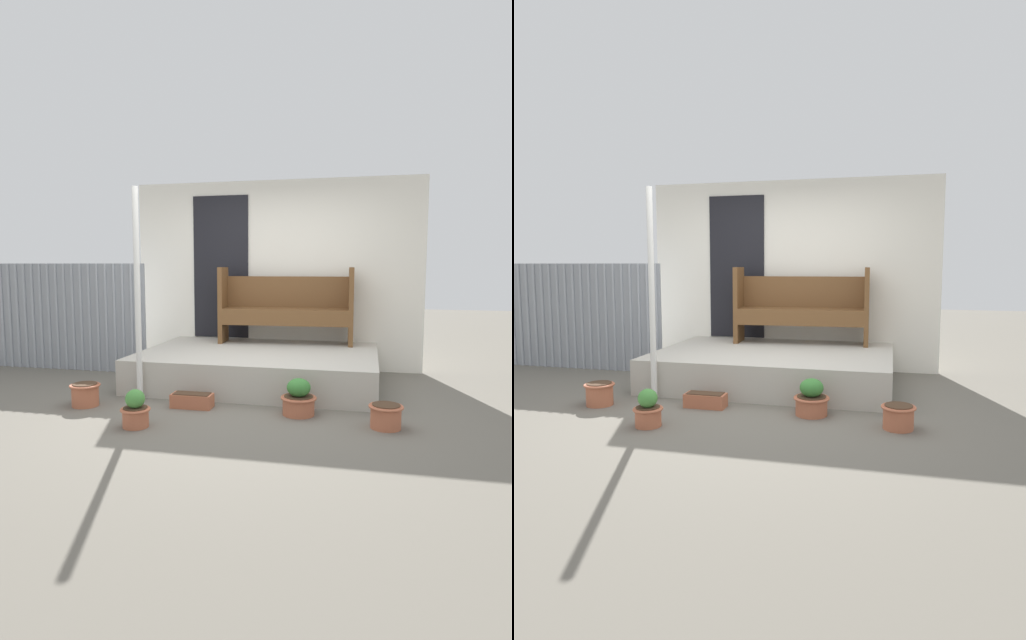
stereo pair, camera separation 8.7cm
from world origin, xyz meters
TOP-DOWN VIEW (x-y plane):
  - ground_plane at (0.00, 0.00)m, footprint 24.00×24.00m
  - porch_slab at (-0.02, 0.97)m, footprint 2.82×1.94m
  - house_wall at (-0.05, 1.97)m, footprint 4.02×0.08m
  - fence_corrugated at (-3.04, 1.16)m, footprint 2.86×0.05m
  - support_post at (-1.11, -0.07)m, footprint 0.06×0.06m
  - bench at (0.20, 1.64)m, footprint 1.78×0.50m
  - flower_pot_left at (-1.55, -0.41)m, footprint 0.31×0.31m
  - flower_pot_middle at (-0.74, -0.92)m, footprint 0.27×0.27m
  - flower_pot_right at (0.64, -0.23)m, footprint 0.35×0.35m
  - flower_pot_far_right at (1.45, -0.46)m, footprint 0.31×0.31m
  - planter_box_rect at (-0.46, -0.23)m, footprint 0.42×0.18m

SIDE VIEW (x-z plane):
  - ground_plane at x=0.00m, z-range 0.00..0.00m
  - planter_box_rect at x=-0.46m, z-range 0.00..0.15m
  - flower_pot_far_right at x=1.45m, z-range 0.01..0.23m
  - flower_pot_left at x=-1.55m, z-range 0.01..0.25m
  - flower_pot_middle at x=-0.74m, z-range -0.02..0.32m
  - flower_pot_right at x=0.64m, z-range -0.02..0.34m
  - porch_slab at x=-0.02m, z-range 0.00..0.40m
  - fence_corrugated at x=-3.04m, z-range 0.00..1.46m
  - bench at x=0.20m, z-range 0.42..1.43m
  - support_post at x=-1.11m, z-range 0.00..2.25m
  - house_wall at x=-0.05m, z-range 0.01..2.61m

